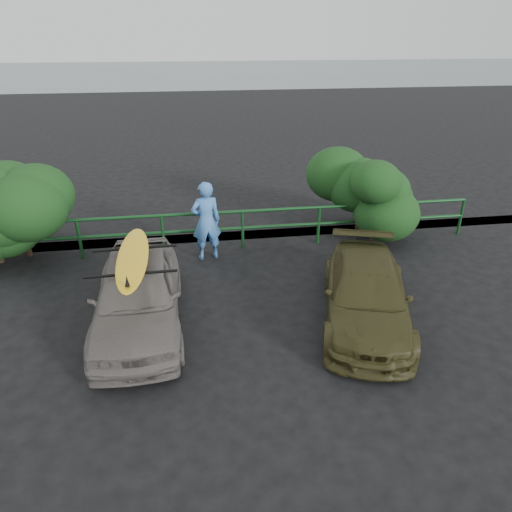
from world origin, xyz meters
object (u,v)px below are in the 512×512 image
(sedan, at_px, (138,294))
(olive_vehicle, at_px, (366,294))
(guardrail, at_px, (203,231))
(man, at_px, (206,221))
(surfboard, at_px, (133,257))

(sedan, bearing_deg, olive_vehicle, -7.32)
(guardrail, bearing_deg, olive_vehicle, -50.77)
(man, bearing_deg, surfboard, 52.79)
(surfboard, bearing_deg, olive_vehicle, -7.32)
(olive_vehicle, xyz_separation_m, surfboard, (-4.28, 0.45, 0.88))
(guardrail, bearing_deg, sedan, -113.20)
(guardrail, bearing_deg, man, -80.71)
(olive_vehicle, relative_size, man, 1.99)
(guardrail, height_order, man, man)
(man, relative_size, surfboard, 0.73)
(sedan, height_order, olive_vehicle, sedan)
(guardrail, height_order, sedan, sedan)
(sedan, relative_size, man, 2.03)
(olive_vehicle, relative_size, surfboard, 1.45)
(guardrail, bearing_deg, surfboard, -113.20)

